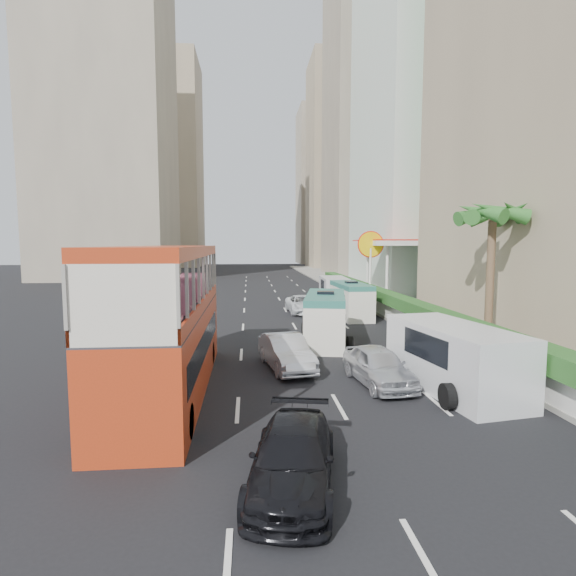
{
  "coord_description": "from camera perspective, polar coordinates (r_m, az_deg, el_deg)",
  "views": [
    {
      "loc": [
        -3.22,
        -15.6,
        5.14
      ],
      "look_at": [
        -1.5,
        4.0,
        3.2
      ],
      "focal_mm": 28.0,
      "sensor_mm": 36.0,
      "label": 1
    }
  ],
  "objects": [
    {
      "name": "tower_far_a",
      "position": [
        101.09,
        6.84,
        15.19
      ],
      "size": [
        14.0,
        14.0,
        44.0
      ],
      "primitive_type": "cube",
      "color": "tan",
      "rests_on": "ground"
    },
    {
      "name": "minibus_far",
      "position": [
        31.73,
        8.0,
        -1.55
      ],
      "size": [
        2.04,
        5.51,
        2.41
      ],
      "primitive_type": "cube",
      "rotation": [
        0.0,
        0.0,
        0.04
      ],
      "color": "silver",
      "rests_on": "ground"
    },
    {
      "name": "hedge",
      "position": [
        31.27,
        12.56,
        -1.14
      ],
      "size": [
        1.1,
        44.0,
        0.7
      ],
      "primitive_type": "cube",
      "color": "#2D6626",
      "rests_on": "kerb_wall"
    },
    {
      "name": "shell_station",
      "position": [
        40.87,
        13.88,
        2.11
      ],
      "size": [
        6.5,
        8.0,
        5.5
      ],
      "primitive_type": "cube",
      "color": "silver",
      "rests_on": "ground"
    },
    {
      "name": "car_black",
      "position": [
        10.47,
        0.63,
        -23.76
      ],
      "size": [
        2.51,
        4.52,
        1.24
      ],
      "primitive_type": "imported",
      "rotation": [
        0.0,
        0.0,
        -0.19
      ],
      "color": "black",
      "rests_on": "ground"
    },
    {
      "name": "palm_tree",
      "position": [
        22.55,
        24.26,
        0.66
      ],
      "size": [
        0.36,
        0.36,
        6.4
      ],
      "primitive_type": "cylinder",
      "color": "brown",
      "rests_on": "sidewalk"
    },
    {
      "name": "van_asset",
      "position": [
        33.61,
        1.88,
        -3.17
      ],
      "size": [
        2.42,
        4.77,
        1.29
      ],
      "primitive_type": "imported",
      "rotation": [
        0.0,
        0.0,
        0.06
      ],
      "color": "silver",
      "rests_on": "ground"
    },
    {
      "name": "tower_left_b",
      "position": [
        108.73,
        -15.42,
        14.88
      ],
      "size": [
        16.0,
        16.0,
        46.0
      ],
      "primitive_type": "cube",
      "color": "tan",
      "rests_on": "ground"
    },
    {
      "name": "panel_van_far",
      "position": [
        40.73,
        5.87,
        -0.14
      ],
      "size": [
        2.38,
        5.43,
        2.13
      ],
      "primitive_type": "cube",
      "rotation": [
        0.0,
        0.0,
        -0.05
      ],
      "color": "silver",
      "rests_on": "ground"
    },
    {
      "name": "panel_van_near",
      "position": [
        17.0,
        20.28,
        -8.3
      ],
      "size": [
        3.18,
        6.03,
        2.3
      ],
      "primitive_type": "cube",
      "rotation": [
        0.0,
        0.0,
        0.16
      ],
      "color": "silver",
      "rests_on": "ground"
    },
    {
      "name": "tower_stripe",
      "position": [
        58.99,
        19.04,
        29.19
      ],
      "size": [
        16.0,
        18.0,
        58.0
      ],
      "primitive_type": "cube",
      "color": "white",
      "rests_on": "ground"
    },
    {
      "name": "car_silver_lane_a",
      "position": [
        18.84,
        -0.26,
        -10.2
      ],
      "size": [
        2.26,
        4.43,
        1.39
      ],
      "primitive_type": "imported",
      "rotation": [
        0.0,
        0.0,
        0.19
      ],
      "color": "silver",
      "rests_on": "ground"
    },
    {
      "name": "tower_far_b",
      "position": [
        122.2,
        4.66,
        12.59
      ],
      "size": [
        14.0,
        14.0,
        40.0
      ],
      "primitive_type": "cube",
      "color": "tan",
      "rests_on": "ground"
    },
    {
      "name": "double_decker_bus",
      "position": [
        16.06,
        -14.95,
        -3.91
      ],
      "size": [
        2.5,
        11.0,
        5.06
      ],
      "primitive_type": "cube",
      "color": "#BA3515",
      "rests_on": "ground"
    },
    {
      "name": "tower_mid",
      "position": [
        79.13,
        11.41,
        20.05
      ],
      "size": [
        16.0,
        16.0,
        50.0
      ],
      "primitive_type": "cube",
      "color": "tan",
      "rests_on": "ground"
    },
    {
      "name": "kerb_wall",
      "position": [
        31.38,
        12.52,
        -2.68
      ],
      "size": [
        0.3,
        44.0,
        1.0
      ],
      "primitive_type": "cube",
      "color": "silver",
      "rests_on": "sidewalk"
    },
    {
      "name": "sidewalk",
      "position": [
        42.7,
        11.66,
        -1.28
      ],
      "size": [
        6.0,
        120.0,
        0.18
      ],
      "primitive_type": "cube",
      "color": "#99968C",
      "rests_on": "ground"
    },
    {
      "name": "car_silver_lane_b",
      "position": [
        17.17,
        11.36,
        -11.9
      ],
      "size": [
        2.13,
        4.26,
        1.39
      ],
      "primitive_type": "imported",
      "rotation": [
        0.0,
        0.0,
        0.12
      ],
      "color": "silver",
      "rests_on": "ground"
    },
    {
      "name": "tower_left_a",
      "position": [
        76.49,
        -22.11,
        21.05
      ],
      "size": [
        18.0,
        18.0,
        52.0
      ],
      "primitive_type": "cube",
      "color": "tan",
      "rests_on": "ground"
    },
    {
      "name": "minibus_near",
      "position": [
        23.37,
        4.78,
        -3.89
      ],
      "size": [
        3.0,
        6.04,
        2.56
      ],
      "primitive_type": "cube",
      "rotation": [
        0.0,
        0.0,
        -0.19
      ],
      "color": "silver",
      "rests_on": "ground"
    },
    {
      "name": "ground_plane",
      "position": [
        16.74,
        6.47,
        -12.29
      ],
      "size": [
        200.0,
        200.0,
        0.0
      ],
      "primitive_type": "plane",
      "color": "black",
      "rests_on": "ground"
    }
  ]
}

